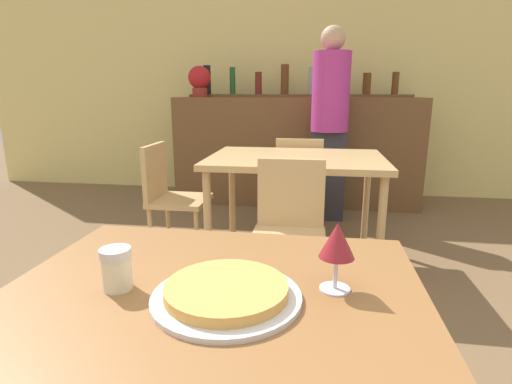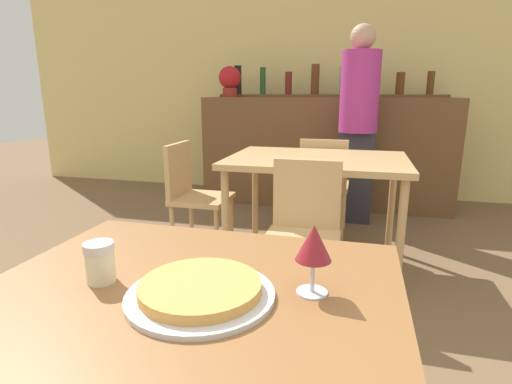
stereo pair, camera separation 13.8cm
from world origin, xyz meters
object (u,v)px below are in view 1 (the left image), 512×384
chair_far_side_front (289,224)px  pizza_tray (226,293)px  person_standing (330,118)px  potted_plant (199,80)px  chair_far_side_left (170,192)px  chair_far_side_back (299,179)px  cheese_shaker (116,269)px  wine_glass (337,242)px

chair_far_side_front → pizza_tray: chair_far_side_front is taller
person_standing → potted_plant: (-1.38, 0.53, 0.37)m
chair_far_side_left → pizza_tray: size_ratio=2.57×
chair_far_side_back → cheese_shaker: bearing=83.2°
potted_plant → chair_far_side_left: bearing=-82.2°
chair_far_side_left → cheese_shaker: (0.62, -1.94, 0.32)m
chair_far_side_front → chair_far_side_left: 1.10m
chair_far_side_left → wine_glass: wine_glass is taller
chair_far_side_left → pizza_tray: chair_far_side_left is taller
chair_far_side_back → chair_far_side_left: same height
chair_far_side_left → potted_plant: bearing=7.8°
chair_far_side_front → wine_glass: wine_glass is taller
pizza_tray → person_standing: size_ratio=0.18×
wine_glass → potted_plant: (-1.32, 3.47, 0.46)m
person_standing → wine_glass: bearing=-91.1°
person_standing → chair_far_side_left: bearing=-137.1°
person_standing → chair_far_side_front: bearing=-98.2°
cheese_shaker → person_standing: person_standing is taller
cheese_shaker → potted_plant: bearing=103.3°
chair_far_side_front → cheese_shaker: size_ratio=8.60×
chair_far_side_back → person_standing: 0.71m
person_standing → chair_far_side_back: bearing=-117.4°
chair_far_side_front → potted_plant: size_ratio=2.54×
pizza_tray → potted_plant: (-1.09, 3.55, 0.55)m
chair_far_side_back → wine_glass: (0.19, -2.47, 0.39)m
potted_plant → cheese_shaker: bearing=-76.7°
person_standing → potted_plant: person_standing is taller
person_standing → cheese_shaker: bearing=-100.3°
chair_far_side_left → wine_glass: (1.10, -1.86, 0.39)m
cheese_shaker → wine_glass: 0.50m
chair_far_side_front → wine_glass: bearing=-81.6°
chair_far_side_left → cheese_shaker: cheese_shaker is taller
chair_far_side_left → potted_plant: size_ratio=2.54×
chair_far_side_back → person_standing: bearing=-117.4°
cheese_shaker → potted_plant: size_ratio=0.30×
cheese_shaker → pizza_tray: bearing=-1.8°
person_standing → wine_glass: (-0.06, -2.94, -0.09)m
pizza_tray → chair_far_side_front: bearing=88.0°
pizza_tray → wine_glass: (0.23, 0.08, 0.10)m
chair_far_side_left → wine_glass: size_ratio=5.25×
pizza_tray → chair_far_side_back: bearing=89.0°
cheese_shaker → person_standing: (0.55, 3.02, 0.15)m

